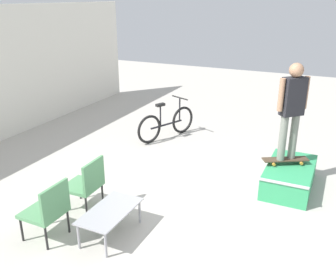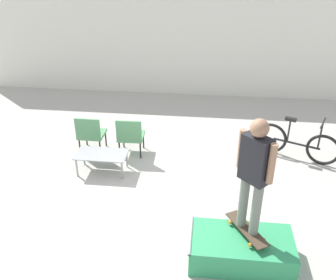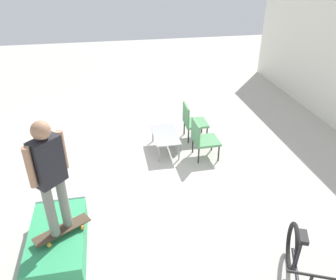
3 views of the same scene
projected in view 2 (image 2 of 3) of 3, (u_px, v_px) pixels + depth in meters
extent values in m
plane|color=#B7B2A8|center=(155.00, 198.00, 6.63)|extent=(24.00, 24.00, 0.00)
cube|color=white|center=(180.00, 43.00, 10.42)|extent=(12.00, 0.06, 3.00)
cube|color=#339E60|center=(241.00, 249.00, 5.26)|extent=(1.43, 0.77, 0.40)
cylinder|color=#B7B7BC|center=(190.00, 235.00, 5.23)|extent=(0.05, 0.77, 0.05)
cube|color=#473828|center=(247.00, 229.00, 5.21)|extent=(0.58, 0.79, 0.02)
cylinder|color=gold|center=(264.00, 240.00, 5.07)|extent=(0.05, 0.06, 0.05)
cylinder|color=gold|center=(250.00, 245.00, 4.98)|extent=(0.05, 0.06, 0.05)
cylinder|color=gold|center=(243.00, 218.00, 5.46)|extent=(0.05, 0.06, 0.05)
cylinder|color=gold|center=(230.00, 222.00, 5.38)|extent=(0.05, 0.06, 0.05)
cylinder|color=gray|center=(243.00, 201.00, 5.09)|extent=(0.13, 0.13, 0.81)
cylinder|color=gray|center=(256.00, 209.00, 4.94)|extent=(0.13, 0.13, 0.81)
cube|color=#232328|center=(256.00, 159.00, 4.67)|extent=(0.41, 0.41, 0.64)
cylinder|color=#A87A5B|center=(241.00, 149.00, 4.81)|extent=(0.09, 0.09, 0.54)
cylinder|color=#A87A5B|center=(272.00, 164.00, 4.48)|extent=(0.09, 0.09, 0.54)
sphere|color=#A87A5B|center=(260.00, 128.00, 4.46)|extent=(0.23, 0.23, 0.23)
cube|color=#9E9EA3|center=(101.00, 154.00, 7.21)|extent=(0.99, 0.53, 0.02)
cylinder|color=#9E9EA3|center=(77.00, 168.00, 7.16)|extent=(0.04, 0.04, 0.38)
cylinder|color=#9E9EA3|center=(122.00, 170.00, 7.07)|extent=(0.04, 0.04, 0.38)
cylinder|color=#9E9EA3|center=(84.00, 156.00, 7.53)|extent=(0.04, 0.04, 0.38)
cylinder|color=#9E9EA3|center=(127.00, 159.00, 7.45)|extent=(0.04, 0.04, 0.38)
cylinder|color=black|center=(106.00, 139.00, 8.22)|extent=(0.03, 0.03, 0.37)
cylinder|color=black|center=(86.00, 137.00, 8.27)|extent=(0.03, 0.03, 0.37)
cylinder|color=black|center=(100.00, 148.00, 7.84)|extent=(0.03, 0.03, 0.37)
cylinder|color=black|center=(80.00, 147.00, 7.88)|extent=(0.03, 0.03, 0.37)
cube|color=#569360|center=(92.00, 134.00, 7.95)|extent=(0.52, 0.52, 0.05)
cube|color=#569360|center=(88.00, 129.00, 7.63)|extent=(0.52, 0.04, 0.44)
cylinder|color=black|center=(143.00, 140.00, 8.14)|extent=(0.03, 0.03, 0.37)
cylinder|color=black|center=(124.00, 140.00, 8.18)|extent=(0.03, 0.03, 0.37)
cylinder|color=black|center=(140.00, 150.00, 7.76)|extent=(0.03, 0.03, 0.37)
cylinder|color=black|center=(120.00, 150.00, 7.79)|extent=(0.03, 0.03, 0.37)
cube|color=#569360|center=(131.00, 136.00, 7.87)|extent=(0.53, 0.53, 0.05)
cube|color=#569360|center=(129.00, 131.00, 7.54)|extent=(0.52, 0.05, 0.44)
torus|color=black|center=(323.00, 150.00, 7.48)|extent=(0.64, 0.32, 0.66)
torus|color=black|center=(271.00, 138.00, 7.93)|extent=(0.64, 0.32, 0.66)
cylinder|color=black|center=(296.00, 144.00, 7.70)|extent=(0.88, 0.41, 0.04)
cylinder|color=black|center=(289.00, 131.00, 7.67)|extent=(0.04, 0.04, 0.48)
cube|color=black|center=(291.00, 119.00, 7.54)|extent=(0.24, 0.18, 0.06)
cylinder|color=black|center=(320.00, 136.00, 7.39)|extent=(0.04, 0.04, 0.57)
cylinder|color=black|center=(323.00, 123.00, 7.25)|extent=(0.23, 0.49, 0.03)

